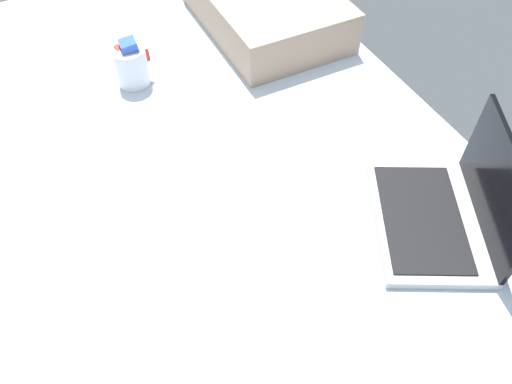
{
  "coord_description": "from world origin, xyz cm",
  "views": [
    {
      "loc": [
        89.23,
        -18.87,
        109.35
      ],
      "look_at": [
        26.58,
        12.43,
        24.0
      ],
      "focal_mm": 35.67,
      "sensor_mm": 36.0,
      "label": 1
    }
  ],
  "objects": [
    {
      "name": "laptop",
      "position": [
        48.41,
        47.16,
        22.41
      ],
      "size": [
        39.88,
        35.6,
        23.0
      ],
      "rotation": [
        0.0,
        0.0,
        -0.48
      ],
      "color": "#B7BABC",
      "rests_on": "bed_mattress"
    },
    {
      "name": "bed_mattress",
      "position": [
        0.0,
        0.0,
        9.0
      ],
      "size": [
        180.0,
        140.0,
        18.0
      ],
      "primitive_type": "cube",
      "color": "silver",
      "rests_on": "ground"
    },
    {
      "name": "snack_cup",
      "position": [
        -29.05,
        2.1,
        24.12
      ],
      "size": [
        9.22,
        10.15,
        13.87
      ],
      "color": "silver",
      "rests_on": "bed_mattress"
    },
    {
      "name": "pillow",
      "position": [
        -37.95,
        48.0,
        24.5
      ],
      "size": [
        52.0,
        36.0,
        13.0
      ],
      "primitive_type": "cube",
      "color": "tan",
      "rests_on": "bed_mattress"
    }
  ]
}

